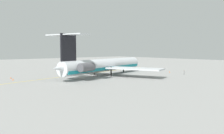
% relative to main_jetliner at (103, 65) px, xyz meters
% --- Properties ---
extents(ground, '(307.47, 307.47, 0.00)m').
position_rel_main_jetliner_xyz_m(ground, '(2.98, -4.93, -3.89)').
color(ground, gray).
extents(main_jetliner, '(48.14, 43.14, 14.28)m').
position_rel_main_jetliner_xyz_m(main_jetliner, '(0.00, 0.00, 0.00)').
color(main_jetliner, silver).
rests_on(main_jetliner, ground).
extents(ground_crew_near_nose, '(0.41, 0.27, 1.69)m').
position_rel_main_jetliner_xyz_m(ground_crew_near_nose, '(-26.21, 16.73, -2.83)').
color(ground_crew_near_nose, black).
rests_on(ground_crew_near_nose, ground).
extents(ground_crew_near_tail, '(0.41, 0.26, 1.65)m').
position_rel_main_jetliner_xyz_m(ground_crew_near_tail, '(-17.72, -28.12, -2.85)').
color(ground_crew_near_tail, black).
rests_on(ground_crew_near_tail, ground).
extents(safety_cone_nose, '(0.40, 0.40, 0.55)m').
position_rel_main_jetliner_xyz_m(safety_cone_nose, '(-28.25, 8.65, -3.62)').
color(safety_cone_nose, '#EA590F').
rests_on(safety_cone_nose, ground).
extents(safety_cone_wingtip, '(0.40, 0.40, 0.55)m').
position_rel_main_jetliner_xyz_m(safety_cone_wingtip, '(28.05, -13.18, -3.62)').
color(safety_cone_wingtip, '#EA590F').
rests_on(safety_cone_wingtip, ground).
extents(safety_cone_tail, '(0.40, 0.40, 0.55)m').
position_rel_main_jetliner_xyz_m(safety_cone_tail, '(28.83, -8.49, -3.62)').
color(safety_cone_tail, '#EA590F').
rests_on(safety_cone_tail, ground).
extents(taxiway_centreline, '(77.87, 17.81, 0.01)m').
position_rel_main_jetliner_xyz_m(taxiway_centreline, '(-1.32, -9.96, -3.89)').
color(taxiway_centreline, gold).
rests_on(taxiway_centreline, ground).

